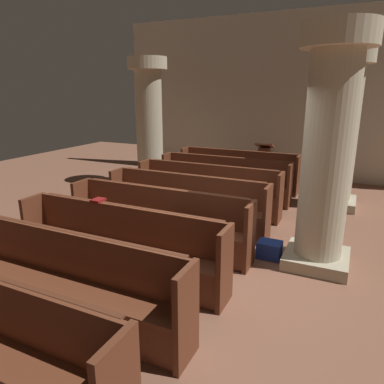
{
  "coord_description": "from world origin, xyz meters",
  "views": [
    {
      "loc": [
        1.97,
        -4.42,
        2.44
      ],
      "look_at": [
        -0.54,
        0.94,
        0.75
      ],
      "focal_mm": 33.23,
      "sensor_mm": 36.0,
      "label": 1
    }
  ],
  "objects_px": {
    "pillar_far_side": "(149,120)",
    "pew_row_4": "(158,218)",
    "pew_row_0": "(238,169)",
    "pillar_aisle_rear": "(328,149)",
    "kneeler_box_blue": "(269,250)",
    "pew_row_6": "(63,277)",
    "pillar_aisle_side": "(341,128)",
    "pew_row_5": "(120,242)",
    "pew_row_2": "(208,188)",
    "pew_row_1": "(224,177)",
    "lectern": "(264,166)",
    "pew_row_3": "(186,201)",
    "hymn_book": "(98,200)"
  },
  "relations": [
    {
      "from": "pew_row_0",
      "to": "pew_row_1",
      "type": "bearing_deg",
      "value": -90.0
    },
    {
      "from": "pillar_aisle_rear",
      "to": "kneeler_box_blue",
      "type": "distance_m",
      "value": 1.71
    },
    {
      "from": "pillar_far_side",
      "to": "pillar_aisle_rear",
      "type": "height_order",
      "value": "same"
    },
    {
      "from": "pillar_far_side",
      "to": "pew_row_4",
      "type": "bearing_deg",
      "value": -56.9
    },
    {
      "from": "pew_row_1",
      "to": "pillar_aisle_rear",
      "type": "distance_m",
      "value": 3.65
    },
    {
      "from": "pew_row_3",
      "to": "pew_row_4",
      "type": "distance_m",
      "value": 1.01
    },
    {
      "from": "pew_row_0",
      "to": "hymn_book",
      "type": "relative_size",
      "value": 16.82
    },
    {
      "from": "pew_row_4",
      "to": "lectern",
      "type": "height_order",
      "value": "lectern"
    },
    {
      "from": "pillar_far_side",
      "to": "hymn_book",
      "type": "relative_size",
      "value": 17.99
    },
    {
      "from": "pew_row_0",
      "to": "pew_row_4",
      "type": "height_order",
      "value": "same"
    },
    {
      "from": "pillar_aisle_rear",
      "to": "lectern",
      "type": "relative_size",
      "value": 3.0
    },
    {
      "from": "pew_row_2",
      "to": "pillar_far_side",
      "type": "bearing_deg",
      "value": 146.65
    },
    {
      "from": "pew_row_5",
      "to": "pillar_aisle_rear",
      "type": "xyz_separation_m",
      "value": [
        2.35,
        1.5,
        1.19
      ]
    },
    {
      "from": "pillar_aisle_side",
      "to": "hymn_book",
      "type": "relative_size",
      "value": 17.99
    },
    {
      "from": "pillar_aisle_side",
      "to": "lectern",
      "type": "height_order",
      "value": "pillar_aisle_side"
    },
    {
      "from": "pew_row_4",
      "to": "pew_row_6",
      "type": "xyz_separation_m",
      "value": [
        0.0,
        -2.02,
        0.0
      ]
    },
    {
      "from": "pew_row_6",
      "to": "pillar_aisle_rear",
      "type": "relative_size",
      "value": 0.93
    },
    {
      "from": "pew_row_0",
      "to": "pillar_aisle_rear",
      "type": "height_order",
      "value": "pillar_aisle_rear"
    },
    {
      "from": "pew_row_3",
      "to": "lectern",
      "type": "bearing_deg",
      "value": 83.92
    },
    {
      "from": "pew_row_3",
      "to": "kneeler_box_blue",
      "type": "bearing_deg",
      "value": -18.94
    },
    {
      "from": "pew_row_3",
      "to": "pew_row_5",
      "type": "xyz_separation_m",
      "value": [
        0.0,
        -2.02,
        0.0
      ]
    },
    {
      "from": "pew_row_3",
      "to": "pillar_aisle_rear",
      "type": "distance_m",
      "value": 2.68
    },
    {
      "from": "pew_row_1",
      "to": "pew_row_6",
      "type": "xyz_separation_m",
      "value": [
        0.0,
        -5.04,
        0.0
      ]
    },
    {
      "from": "pew_row_6",
      "to": "hymn_book",
      "type": "xyz_separation_m",
      "value": [
        -0.46,
        1.19,
        0.47
      ]
    },
    {
      "from": "pew_row_0",
      "to": "pillar_far_side",
      "type": "bearing_deg",
      "value": -167.71
    },
    {
      "from": "pew_row_2",
      "to": "pillar_far_side",
      "type": "height_order",
      "value": "pillar_far_side"
    },
    {
      "from": "pillar_far_side",
      "to": "kneeler_box_blue",
      "type": "height_order",
      "value": "pillar_far_side"
    },
    {
      "from": "pillar_aisle_rear",
      "to": "kneeler_box_blue",
      "type": "bearing_deg",
      "value": -174.59
    },
    {
      "from": "pew_row_3",
      "to": "lectern",
      "type": "relative_size",
      "value": 2.81
    },
    {
      "from": "pew_row_6",
      "to": "kneeler_box_blue",
      "type": "relative_size",
      "value": 8.75
    },
    {
      "from": "pew_row_5",
      "to": "lectern",
      "type": "height_order",
      "value": "lectern"
    },
    {
      "from": "pillar_far_side",
      "to": "pillar_aisle_rear",
      "type": "bearing_deg",
      "value": -33.12
    },
    {
      "from": "pew_row_2",
      "to": "kneeler_box_blue",
      "type": "bearing_deg",
      "value": -43.33
    },
    {
      "from": "pillar_aisle_side",
      "to": "kneeler_box_blue",
      "type": "xyz_separation_m",
      "value": [
        -0.67,
        -3.1,
        -1.57
      ]
    },
    {
      "from": "pew_row_5",
      "to": "pew_row_6",
      "type": "relative_size",
      "value": 1.0
    },
    {
      "from": "pew_row_1",
      "to": "pew_row_6",
      "type": "relative_size",
      "value": 1.0
    },
    {
      "from": "pillar_aisle_side",
      "to": "pew_row_0",
      "type": "bearing_deg",
      "value": 167.84
    },
    {
      "from": "pew_row_3",
      "to": "pew_row_6",
      "type": "relative_size",
      "value": 1.0
    },
    {
      "from": "pew_row_1",
      "to": "pew_row_4",
      "type": "xyz_separation_m",
      "value": [
        0.0,
        -3.03,
        0.0
      ]
    },
    {
      "from": "pillar_aisle_rear",
      "to": "pillar_aisle_side",
      "type": "bearing_deg",
      "value": 90.0
    },
    {
      "from": "pew_row_0",
      "to": "pew_row_5",
      "type": "height_order",
      "value": "same"
    },
    {
      "from": "pew_row_5",
      "to": "hymn_book",
      "type": "xyz_separation_m",
      "value": [
        -0.46,
        0.18,
        0.47
      ]
    },
    {
      "from": "pew_row_2",
      "to": "pew_row_5",
      "type": "relative_size",
      "value": 1.0
    },
    {
      "from": "pew_row_1",
      "to": "pillar_aisle_side",
      "type": "xyz_separation_m",
      "value": [
        2.35,
        0.5,
        1.19
      ]
    },
    {
      "from": "pew_row_0",
      "to": "pillar_aisle_side",
      "type": "bearing_deg",
      "value": -12.16
    },
    {
      "from": "pew_row_3",
      "to": "pew_row_5",
      "type": "distance_m",
      "value": 2.02
    },
    {
      "from": "pew_row_4",
      "to": "lectern",
      "type": "relative_size",
      "value": 2.81
    },
    {
      "from": "pew_row_1",
      "to": "pew_row_5",
      "type": "relative_size",
      "value": 1.0
    },
    {
      "from": "pew_row_5",
      "to": "kneeler_box_blue",
      "type": "bearing_deg",
      "value": 40.59
    },
    {
      "from": "pew_row_2",
      "to": "pew_row_5",
      "type": "height_order",
      "value": "same"
    }
  ]
}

